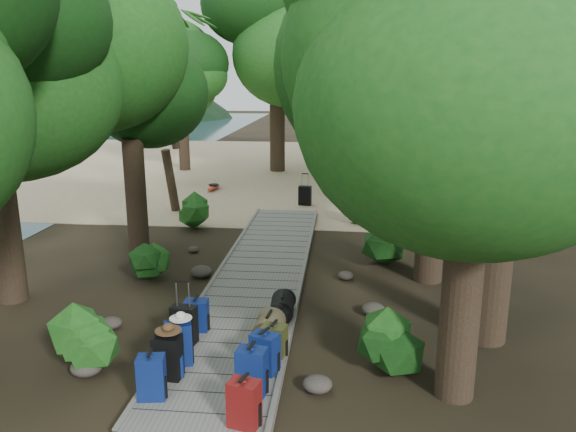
# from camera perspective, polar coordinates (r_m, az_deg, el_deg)

# --- Properties ---
(ground) EXTENTS (120.00, 120.00, 0.00)m
(ground) POSITION_cam_1_polar(r_m,az_deg,el_deg) (11.95, -3.51, -7.86)
(ground) COLOR #302618
(ground) RESTS_ON ground
(sand_beach) EXTENTS (40.00, 22.00, 0.02)m
(sand_beach) POSITION_cam_1_polar(r_m,az_deg,el_deg) (27.36, 1.85, 4.79)
(sand_beach) COLOR #CBB089
(sand_beach) RESTS_ON ground
(boardwalk) EXTENTS (2.00, 12.00, 0.12)m
(boardwalk) POSITION_cam_1_polar(r_m,az_deg,el_deg) (12.85, -2.80, -5.95)
(boardwalk) COLOR gray
(boardwalk) RESTS_ON ground
(backpack_left_a) EXTENTS (0.41, 0.32, 0.70)m
(backpack_left_a) POSITION_cam_1_polar(r_m,az_deg,el_deg) (8.24, -13.71, -15.42)
(backpack_left_a) COLOR navy
(backpack_left_a) RESTS_ON boardwalk
(backpack_left_b) EXTENTS (0.42, 0.31, 0.74)m
(backpack_left_b) POSITION_cam_1_polar(r_m,az_deg,el_deg) (8.67, -12.13, -13.61)
(backpack_left_b) COLOR black
(backpack_left_b) RESTS_ON boardwalk
(backpack_left_c) EXTENTS (0.48, 0.41, 0.75)m
(backpack_left_c) POSITION_cam_1_polar(r_m,az_deg,el_deg) (9.01, -11.07, -12.37)
(backpack_left_c) COLOR navy
(backpack_left_c) RESTS_ON boardwalk
(backpack_left_d) EXTENTS (0.41, 0.31, 0.61)m
(backpack_left_d) POSITION_cam_1_polar(r_m,az_deg,el_deg) (10.08, -9.28, -9.75)
(backpack_left_d) COLOR navy
(backpack_left_d) RESTS_ON boardwalk
(backpack_right_a) EXTENTS (0.45, 0.37, 0.69)m
(backpack_right_a) POSITION_cam_1_polar(r_m,az_deg,el_deg) (7.50, -4.48, -18.25)
(backpack_right_a) COLOR maroon
(backpack_right_a) RESTS_ON boardwalk
(backpack_right_b) EXTENTS (0.45, 0.34, 0.74)m
(backpack_right_b) POSITION_cam_1_polar(r_m,az_deg,el_deg) (8.14, -3.70, -15.21)
(backpack_right_b) COLOR navy
(backpack_right_b) RESTS_ON boardwalk
(backpack_right_c) EXTENTS (0.48, 0.41, 0.68)m
(backpack_right_c) POSITION_cam_1_polar(r_m,az_deg,el_deg) (8.66, -2.38, -13.52)
(backpack_right_c) COLOR navy
(backpack_right_c) RESTS_ON boardwalk
(backpack_right_d) EXTENTS (0.43, 0.35, 0.58)m
(backpack_right_d) POSITION_cam_1_polar(r_m,az_deg,el_deg) (9.10, -1.41, -12.40)
(backpack_right_d) COLOR #41421C
(backpack_right_d) RESTS_ON boardwalk
(duffel_right_khaki) EXTENTS (0.51, 0.71, 0.44)m
(duffel_right_khaki) POSITION_cam_1_polar(r_m,az_deg,el_deg) (9.67, -1.92, -11.20)
(duffel_right_khaki) COLOR brown
(duffel_right_khaki) RESTS_ON boardwalk
(duffel_right_black) EXTENTS (0.47, 0.71, 0.43)m
(duffel_right_black) POSITION_cam_1_polar(r_m,az_deg,el_deg) (10.45, -0.58, -9.18)
(duffel_right_black) COLOR black
(duffel_right_black) RESTS_ON boardwalk
(suitcase_on_boardwalk) EXTENTS (0.45, 0.29, 0.64)m
(suitcase_on_boardwalk) POSITION_cam_1_polar(r_m,az_deg,el_deg) (9.66, -10.50, -10.78)
(suitcase_on_boardwalk) COLOR black
(suitcase_on_boardwalk) RESTS_ON boardwalk
(lone_suitcase_on_sand) EXTENTS (0.46, 0.31, 0.67)m
(lone_suitcase_on_sand) POSITION_cam_1_polar(r_m,az_deg,el_deg) (19.67, 1.73, 2.08)
(lone_suitcase_on_sand) COLOR black
(lone_suitcase_on_sand) RESTS_ON sand_beach
(hat_brown) EXTENTS (0.39, 0.39, 0.12)m
(hat_brown) POSITION_cam_1_polar(r_m,az_deg,el_deg) (8.50, -12.09, -10.98)
(hat_brown) COLOR #51351E
(hat_brown) RESTS_ON backpack_left_b
(hat_white) EXTENTS (0.35, 0.35, 0.12)m
(hat_white) POSITION_cam_1_polar(r_m,az_deg,el_deg) (8.82, -10.87, -9.85)
(hat_white) COLOR silver
(hat_white) RESTS_ON backpack_left_c
(kayak) EXTENTS (0.75, 2.85, 0.28)m
(kayak) POSITION_cam_1_polar(r_m,az_deg,el_deg) (22.55, -7.56, 3.03)
(kayak) COLOR #AE250E
(kayak) RESTS_ON sand_beach
(sun_lounger) EXTENTS (1.21, 2.07, 0.63)m
(sun_lounger) POSITION_cam_1_polar(r_m,az_deg,el_deg) (20.76, 9.38, 2.49)
(sun_lounger) COLOR silver
(sun_lounger) RESTS_ON sand_beach
(tree_right_a) EXTENTS (4.68, 4.68, 7.81)m
(tree_right_a) POSITION_cam_1_polar(r_m,az_deg,el_deg) (7.61, 18.52, 9.10)
(tree_right_a) COLOR black
(tree_right_a) RESTS_ON ground
(tree_right_b) EXTENTS (5.45, 5.45, 9.74)m
(tree_right_b) POSITION_cam_1_polar(r_m,az_deg,el_deg) (9.60, 21.78, 15.52)
(tree_right_b) COLOR black
(tree_right_b) RESTS_ON ground
(tree_right_c) EXTENTS (5.12, 5.12, 8.87)m
(tree_right_c) POSITION_cam_1_polar(r_m,az_deg,el_deg) (12.26, 15.22, 13.49)
(tree_right_c) COLOR black
(tree_right_c) RESTS_ON ground
(tree_right_d) EXTENTS (5.74, 5.74, 10.53)m
(tree_right_d) POSITION_cam_1_polar(r_m,az_deg,el_deg) (15.58, 19.72, 16.28)
(tree_right_d) COLOR black
(tree_right_d) RESTS_ON ground
(tree_right_e) EXTENTS (5.49, 5.49, 9.88)m
(tree_right_e) POSITION_cam_1_polar(r_m,az_deg,el_deg) (18.26, 14.34, 15.21)
(tree_right_e) COLOR black
(tree_right_e) RESTS_ON ground
(tree_right_f) EXTENTS (5.10, 5.10, 9.11)m
(tree_right_f) POSITION_cam_1_polar(r_m,az_deg,el_deg) (21.39, 18.68, 13.68)
(tree_right_f) COLOR black
(tree_right_f) RESTS_ON ground
(tree_left_c) EXTENTS (4.41, 4.41, 7.67)m
(tree_left_c) POSITION_cam_1_polar(r_m,az_deg,el_deg) (14.69, -15.80, 11.15)
(tree_left_c) COLOR black
(tree_left_c) RESTS_ON ground
(tree_back_a) EXTENTS (5.87, 5.87, 10.15)m
(tree_back_a) POSITION_cam_1_polar(r_m,az_deg,el_deg) (26.49, -1.13, 15.49)
(tree_back_a) COLOR black
(tree_back_a) RESTS_ON ground
(tree_back_b) EXTENTS (5.08, 5.08, 9.07)m
(tree_back_b) POSITION_cam_1_polar(r_m,az_deg,el_deg) (27.61, 5.26, 14.26)
(tree_back_b) COLOR black
(tree_back_b) RESTS_ON ground
(tree_back_c) EXTENTS (5.41, 5.41, 9.74)m
(tree_back_c) POSITION_cam_1_polar(r_m,az_deg,el_deg) (26.41, 12.96, 14.70)
(tree_back_c) COLOR black
(tree_back_c) RESTS_ON ground
(tree_back_d) EXTENTS (4.38, 4.38, 7.30)m
(tree_back_d) POSITION_cam_1_polar(r_m,az_deg,el_deg) (27.23, -10.75, 12.21)
(tree_back_d) COLOR black
(tree_back_d) RESTS_ON ground
(palm_right_a) EXTENTS (4.39, 4.39, 7.48)m
(palm_right_a) POSITION_cam_1_polar(r_m,az_deg,el_deg) (17.12, 8.22, 11.58)
(palm_right_a) COLOR #113A10
(palm_right_a) RESTS_ON ground
(palm_right_b) EXTENTS (4.27, 4.27, 8.24)m
(palm_right_b) POSITION_cam_1_polar(r_m,az_deg,el_deg) (22.43, 14.32, 12.85)
(palm_right_b) COLOR #113A10
(palm_right_b) RESTS_ON ground
(palm_right_c) EXTENTS (4.36, 4.36, 6.94)m
(palm_right_c) POSITION_cam_1_polar(r_m,az_deg,el_deg) (23.12, 8.41, 11.54)
(palm_right_c) COLOR #113A10
(palm_right_c) RESTS_ON ground
(palm_left_a) EXTENTS (4.00, 4.00, 6.36)m
(palm_left_a) POSITION_cam_1_polar(r_m,az_deg,el_deg) (18.84, -12.50, 9.91)
(palm_left_a) COLOR #113A10
(palm_left_a) RESTS_ON ground
(rock_left_a) EXTENTS (0.49, 0.44, 0.27)m
(rock_left_a) POSITION_cam_1_polar(r_m,az_deg,el_deg) (9.41, -19.80, -14.24)
(rock_left_a) COLOR #4C473F
(rock_left_a) RESTS_ON ground
(rock_left_b) EXTENTS (0.39, 0.35, 0.21)m
(rock_left_b) POSITION_cam_1_polar(r_m,az_deg,el_deg) (10.84, -17.52, -10.33)
(rock_left_b) COLOR #4C473F
(rock_left_b) RESTS_ON ground
(rock_left_c) EXTENTS (0.50, 0.45, 0.27)m
(rock_left_c) POSITION_cam_1_polar(r_m,az_deg,el_deg) (12.95, -8.80, -5.60)
(rock_left_c) COLOR #4C473F
(rock_left_c) RESTS_ON ground
(rock_left_d) EXTENTS (0.29, 0.26, 0.16)m
(rock_left_d) POSITION_cam_1_polar(r_m,az_deg,el_deg) (14.76, -9.58, -3.36)
(rock_left_d) COLOR #4C473F
(rock_left_d) RESTS_ON ground
(rock_right_a) EXTENTS (0.44, 0.39, 0.24)m
(rock_right_a) POSITION_cam_1_polar(r_m,az_deg,el_deg) (8.51, 3.00, -16.69)
(rock_right_a) COLOR #4C473F
(rock_right_a) RESTS_ON ground
(rock_right_b) EXTENTS (0.45, 0.40, 0.25)m
(rock_right_b) POSITION_cam_1_polar(r_m,az_deg,el_deg) (11.00, 8.64, -9.34)
(rock_right_b) COLOR #4C473F
(rock_right_b) RESTS_ON ground
(rock_right_c) EXTENTS (0.35, 0.32, 0.19)m
(rock_right_c) POSITION_cam_1_polar(r_m,az_deg,el_deg) (12.74, 5.87, -6.03)
(rock_right_c) COLOR #4C473F
(rock_right_c) RESTS_ON ground
(shrub_left_a) EXTENTS (1.11, 1.11, 1.00)m
(shrub_left_a) POSITION_cam_1_polar(r_m,az_deg,el_deg) (9.54, -20.04, -11.43)
(shrub_left_a) COLOR #185018
(shrub_left_a) RESTS_ON ground
(shrub_left_b) EXTENTS (0.94, 0.94, 0.85)m
(shrub_left_b) POSITION_cam_1_polar(r_m,az_deg,el_deg) (12.84, -13.46, -4.65)
(shrub_left_b) COLOR #185018
(shrub_left_b) RESTS_ON ground
(shrub_left_c) EXTENTS (1.14, 1.14, 1.03)m
(shrub_left_c) POSITION_cam_1_polar(r_m,az_deg,el_deg) (16.92, -9.38, 0.44)
(shrub_left_c) COLOR #185018
(shrub_left_c) RESTS_ON ground
(shrub_right_a) EXTENTS (0.99, 0.99, 0.89)m
(shrub_right_a) POSITION_cam_1_polar(r_m,az_deg,el_deg) (8.97, 10.10, -12.79)
(shrub_right_a) COLOR #185018
(shrub_right_a) RESTS_ON ground
(shrub_right_b) EXTENTS (1.13, 1.13, 1.02)m
(shrub_right_b) POSITION_cam_1_polar(r_m,az_deg,el_deg) (13.70, 9.44, -2.87)
(shrub_right_b) COLOR #185018
(shrub_right_b) RESTS_ON ground
(shrub_right_c) EXTENTS (0.93, 0.93, 0.84)m
(shrub_right_c) POSITION_cam_1_polar(r_m,az_deg,el_deg) (17.23, 7.06, 0.45)
(shrub_right_c) COLOR #185018
(shrub_right_c) RESTS_ON ground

